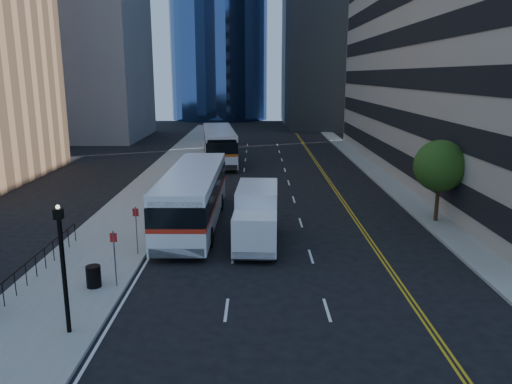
{
  "coord_description": "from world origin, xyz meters",
  "views": [
    {
      "loc": [
        -2.32,
        -22.2,
        9.09
      ],
      "look_at": [
        -2.33,
        4.58,
        2.8
      ],
      "focal_mm": 35.0,
      "sensor_mm": 36.0,
      "label": 1
    }
  ],
  "objects_px": {
    "street_tree": "(440,166)",
    "trash_can": "(94,276)",
    "bus_front": "(194,195)",
    "box_truck": "(257,215)",
    "bus_rear": "(219,144)",
    "lamp_post": "(63,264)"
  },
  "relations": [
    {
      "from": "street_tree",
      "to": "bus_front",
      "type": "bearing_deg",
      "value": -178.03
    },
    {
      "from": "bus_rear",
      "to": "box_truck",
      "type": "relative_size",
      "value": 2.15
    },
    {
      "from": "box_truck",
      "to": "bus_rear",
      "type": "bearing_deg",
      "value": 100.99
    },
    {
      "from": "bus_rear",
      "to": "box_truck",
      "type": "distance_m",
      "value": 26.84
    },
    {
      "from": "lamp_post",
      "to": "bus_front",
      "type": "distance_m",
      "value": 13.8
    },
    {
      "from": "street_tree",
      "to": "bus_front",
      "type": "height_order",
      "value": "street_tree"
    },
    {
      "from": "bus_rear",
      "to": "street_tree",
      "type": "bearing_deg",
      "value": -62.56
    },
    {
      "from": "street_tree",
      "to": "box_truck",
      "type": "distance_m",
      "value": 12.15
    },
    {
      "from": "street_tree",
      "to": "box_truck",
      "type": "bearing_deg",
      "value": -160.39
    },
    {
      "from": "bus_rear",
      "to": "bus_front",
      "type": "bearing_deg",
      "value": -96.39
    },
    {
      "from": "lamp_post",
      "to": "box_truck",
      "type": "bearing_deg",
      "value": 56.08
    },
    {
      "from": "lamp_post",
      "to": "bus_front",
      "type": "relative_size",
      "value": 0.34
    },
    {
      "from": "lamp_post",
      "to": "bus_rear",
      "type": "relative_size",
      "value": 0.32
    },
    {
      "from": "bus_front",
      "to": "box_truck",
      "type": "bearing_deg",
      "value": -41.75
    },
    {
      "from": "bus_front",
      "to": "box_truck",
      "type": "relative_size",
      "value": 2.07
    },
    {
      "from": "box_truck",
      "to": "trash_can",
      "type": "distance_m",
      "value": 9.36
    },
    {
      "from": "street_tree",
      "to": "trash_can",
      "type": "distance_m",
      "value": 21.15
    },
    {
      "from": "bus_front",
      "to": "box_truck",
      "type": "xyz_separation_m",
      "value": [
        3.86,
        -3.5,
        -0.27
      ]
    },
    {
      "from": "street_tree",
      "to": "lamp_post",
      "type": "xyz_separation_m",
      "value": [
        -18.0,
        -14.0,
        -0.92
      ]
    },
    {
      "from": "bus_rear",
      "to": "trash_can",
      "type": "distance_m",
      "value": 32.79
    },
    {
      "from": "bus_front",
      "to": "street_tree",
      "type": "bearing_deg",
      "value": 2.43
    },
    {
      "from": "lamp_post",
      "to": "trash_can",
      "type": "xyz_separation_m",
      "value": [
        -0.34,
        3.9,
        -2.1
      ]
    }
  ]
}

